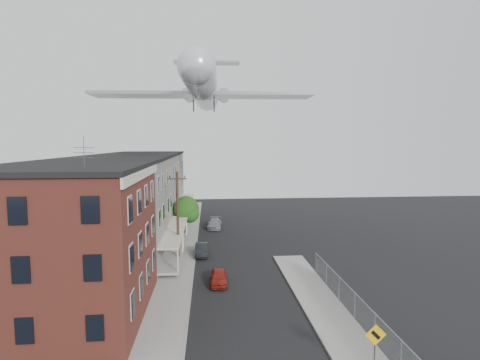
% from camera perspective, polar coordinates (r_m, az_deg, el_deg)
% --- Properties ---
extents(sidewalk_left, '(3.00, 62.00, 0.12)m').
position_cam_1_polar(sidewalk_left, '(43.76, -8.61, -9.86)').
color(sidewalk_left, gray).
rests_on(sidewalk_left, ground).
extents(sidewalk_right, '(3.00, 26.00, 0.12)m').
position_cam_1_polar(sidewalk_right, '(27.96, 13.20, -19.15)').
color(sidewalk_right, gray).
rests_on(sidewalk_right, ground).
extents(curb_left, '(0.15, 62.00, 0.14)m').
position_cam_1_polar(curb_left, '(43.69, -6.68, -9.85)').
color(curb_left, gray).
rests_on(curb_left, ground).
extents(curb_right, '(0.15, 26.00, 0.14)m').
position_cam_1_polar(curb_right, '(27.57, 10.16, -19.44)').
color(curb_right, gray).
rests_on(curb_right, ground).
extents(corner_building, '(10.31, 12.30, 12.15)m').
position_cam_1_polar(corner_building, '(27.58, -24.92, -8.64)').
color(corner_building, '#3D1913').
rests_on(corner_building, ground).
extents(row_house_a, '(11.98, 7.00, 10.30)m').
position_cam_1_polar(row_house_a, '(36.43, -19.74, -5.11)').
color(row_house_a, slate).
rests_on(row_house_a, ground).
extents(row_house_b, '(11.98, 7.00, 10.30)m').
position_cam_1_polar(row_house_b, '(43.13, -17.36, -3.39)').
color(row_house_b, gray).
rests_on(row_house_b, ground).
extents(row_house_c, '(11.98, 7.00, 10.30)m').
position_cam_1_polar(row_house_c, '(49.91, -15.63, -2.14)').
color(row_house_c, slate).
rests_on(row_house_c, ground).
extents(row_house_d, '(11.98, 7.00, 10.30)m').
position_cam_1_polar(row_house_d, '(56.75, -14.32, -1.19)').
color(row_house_d, gray).
rests_on(row_house_d, ground).
extents(row_house_e, '(11.98, 7.00, 10.30)m').
position_cam_1_polar(row_house_e, '(63.62, -13.29, -0.44)').
color(row_house_e, slate).
rests_on(row_house_e, ground).
extents(chainlink_fence, '(0.06, 18.06, 1.90)m').
position_cam_1_polar(chainlink_fence, '(27.20, 17.09, -17.82)').
color(chainlink_fence, gray).
rests_on(chainlink_fence, ground).
extents(warning_sign, '(1.10, 0.11, 2.80)m').
position_cam_1_polar(warning_sign, '(21.33, 19.91, -22.17)').
color(warning_sign, '#515156').
rests_on(warning_sign, ground).
extents(utility_pole, '(1.80, 0.26, 9.00)m').
position_cam_1_polar(utility_pole, '(36.89, -9.47, -5.43)').
color(utility_pole, black).
rests_on(utility_pole, ground).
extents(street_tree, '(3.22, 3.20, 5.20)m').
position_cam_1_polar(street_tree, '(46.82, -8.08, -4.57)').
color(street_tree, black).
rests_on(street_tree, ground).
extents(car_near, '(1.50, 3.51, 1.18)m').
position_cam_1_polar(car_near, '(32.25, -3.24, -14.54)').
color(car_near, maroon).
rests_on(car_near, ground).
extents(car_mid, '(1.32, 3.72, 1.22)m').
position_cam_1_polar(car_mid, '(39.98, -5.89, -10.51)').
color(car_mid, black).
rests_on(car_mid, ground).
extents(car_far, '(2.16, 4.57, 1.29)m').
position_cam_1_polar(car_far, '(52.07, -3.89, -6.64)').
color(car_far, gray).
rests_on(car_far, ground).
extents(airplane, '(25.06, 28.61, 8.31)m').
position_cam_1_polar(airplane, '(46.32, -5.58, 13.75)').
color(airplane, silver).
rests_on(airplane, ground).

